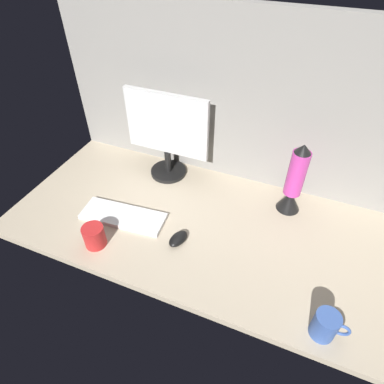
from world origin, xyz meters
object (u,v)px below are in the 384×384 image
at_px(monitor, 167,132).
at_px(mug_red_plastic, 94,236).
at_px(mouse, 178,239).
at_px(lava_lamp, 294,184).
at_px(keyboard, 123,216).
at_px(mug_ceramic_blue, 326,325).

xyz_separation_m(monitor, mug_red_plastic, (-0.07, -0.54, -0.19)).
xyz_separation_m(mouse, lava_lamp, (0.38, 0.37, 0.13)).
height_order(keyboard, mouse, mouse).
xyz_separation_m(mouse, mug_ceramic_blue, (0.58, -0.17, 0.03)).
bearing_deg(mouse, mug_ceramic_blue, -1.25).
relative_size(mouse, lava_lamp, 0.28).
bearing_deg(lava_lamp, monitor, 176.92).
distance_m(mouse, mug_red_plastic, 0.33).
bearing_deg(mug_red_plastic, lava_lamp, 36.54).
distance_m(monitor, mouse, 0.51).
height_order(mug_ceramic_blue, lava_lamp, lava_lamp).
relative_size(keyboard, lava_lamp, 1.09).
xyz_separation_m(mouse, mug_red_plastic, (-0.30, -0.14, 0.03)).
distance_m(mouse, lava_lamp, 0.54).
bearing_deg(mug_ceramic_blue, keyboard, 166.93).
bearing_deg(monitor, keyboard, -97.14).
bearing_deg(lava_lamp, mouse, -135.80).
xyz_separation_m(keyboard, lava_lamp, (0.66, 0.34, 0.13)).
distance_m(monitor, mug_red_plastic, 0.58).
relative_size(monitor, keyboard, 1.16).
relative_size(keyboard, mouse, 3.85).
bearing_deg(lava_lamp, mug_ceramic_blue, -69.45).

